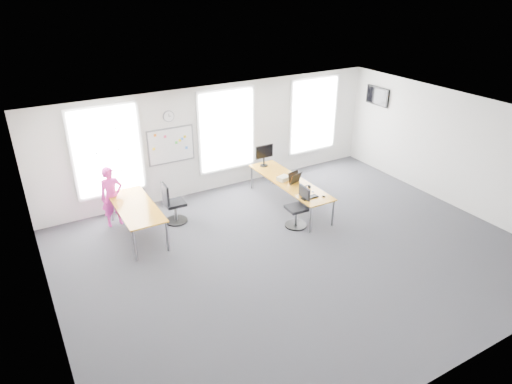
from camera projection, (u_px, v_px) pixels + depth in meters
floor at (296, 253)px, 10.26m from camera, size 10.00×10.00×0.00m
ceiling at (302, 124)px, 8.95m from camera, size 10.00×10.00×0.00m
wall_back at (217, 139)px, 12.72m from camera, size 10.00×0.00×10.00m
wall_front at (459, 299)px, 6.49m from camera, size 10.00×0.00×10.00m
wall_left at (44, 261)px, 7.36m from camera, size 0.00×10.00×10.00m
wall_right at (457, 151)px, 11.85m from camera, size 0.00×10.00×10.00m
window_left at (107, 151)px, 11.27m from camera, size 1.60×0.06×2.20m
window_mid at (227, 130)px, 12.75m from camera, size 1.60×0.06×2.20m
window_right at (313, 115)px, 14.10m from camera, size 1.60×0.06×2.20m
desk_right at (289, 183)px, 12.04m from camera, size 0.80×2.99×0.73m
desk_left at (136, 208)px, 10.65m from camera, size 0.86×2.15×0.78m
chair_right at (298, 209)px, 11.18m from camera, size 0.55×0.55×1.02m
chair_left at (173, 205)px, 11.33m from camera, size 0.57×0.57×1.07m
person at (112, 197)px, 11.10m from camera, size 0.58×0.40×1.53m
whiteboard at (171, 145)px, 12.07m from camera, size 1.20×0.03×0.90m
wall_clock at (169, 116)px, 11.72m from camera, size 0.30×0.04×0.30m
tv at (378, 96)px, 13.82m from camera, size 0.06×0.90×0.55m
keyboard at (310, 197)px, 11.11m from camera, size 0.44×0.16×0.02m
mouse at (324, 196)px, 11.15m from camera, size 0.08×0.11×0.04m
lens_cap at (313, 192)px, 11.41m from camera, size 0.07×0.07×0.01m
headphones at (307, 187)px, 11.56m from camera, size 0.17×0.09×0.10m
laptop_sleeve at (295, 178)px, 11.82m from camera, size 0.39×0.30×0.31m
paper_stack at (283, 178)px, 12.03m from camera, size 0.36×0.31×0.11m
monitor at (264, 154)px, 12.78m from camera, size 0.56×0.23×0.62m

